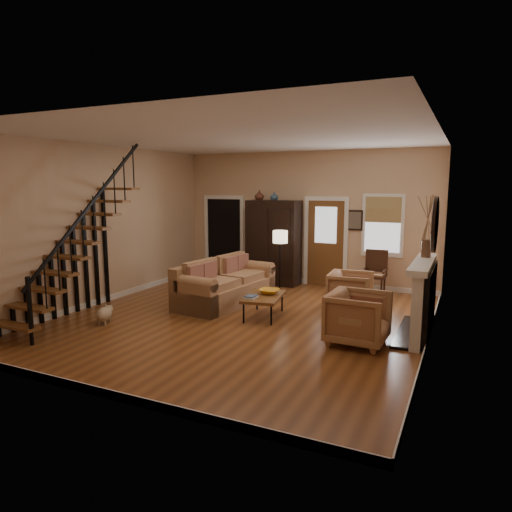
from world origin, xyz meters
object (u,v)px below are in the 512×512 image
at_px(armchair_left, 358,318).
at_px(floor_lamp, 280,263).
at_px(armchair_right, 350,291).
at_px(side_chair, 374,273).
at_px(coffee_table, 264,306).
at_px(armoire, 274,242).
at_px(sofa, 226,283).

bearing_deg(armchair_left, floor_lamp, 44.63).
relative_size(armchair_right, side_chair, 0.83).
height_order(armchair_left, floor_lamp, floor_lamp).
relative_size(coffee_table, armchair_right, 1.30).
bearing_deg(coffee_table, armchair_left, -20.21).
relative_size(armoire, armchair_right, 2.48).
bearing_deg(sofa, coffee_table, -18.58).
distance_m(coffee_table, side_chair, 3.05).
distance_m(coffee_table, armchair_left, 2.08).
bearing_deg(armoire, armchair_right, -34.43).
relative_size(sofa, floor_lamp, 1.62).
relative_size(armoire, armchair_left, 2.29).
bearing_deg(floor_lamp, coffee_table, -77.27).
bearing_deg(armoire, armchair_left, -50.20).
distance_m(coffee_table, armchair_right, 1.82).
xyz_separation_m(coffee_table, armchair_left, (1.95, -0.72, 0.21)).
bearing_deg(floor_lamp, armchair_left, -47.05).
xyz_separation_m(armchair_left, armchair_right, (-0.58, 1.91, -0.03)).
xyz_separation_m(armoire, floor_lamp, (0.58, -0.99, -0.32)).
xyz_separation_m(armoire, side_chair, (2.55, -0.20, -0.54)).
distance_m(floor_lamp, side_chair, 2.14).
relative_size(floor_lamp, side_chair, 1.43).
height_order(armoire, armchair_left, armoire).
distance_m(sofa, floor_lamp, 1.49).
bearing_deg(floor_lamp, side_chair, 21.82).
height_order(coffee_table, armchair_right, armchair_right).
bearing_deg(side_chair, armoire, 175.52).
height_order(armoire, floor_lamp, armoire).
xyz_separation_m(armoire, armchair_left, (2.93, -3.52, -0.63)).
distance_m(armoire, floor_lamp, 1.19).
distance_m(coffee_table, floor_lamp, 1.93).
distance_m(armoire, sofa, 2.35).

